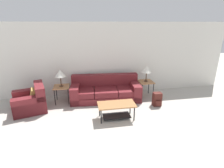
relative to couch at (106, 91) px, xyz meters
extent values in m
cube|color=silver|center=(0.30, 0.59, 1.01)|extent=(9.03, 0.06, 2.60)
cube|color=maroon|center=(0.00, -0.05, -0.18)|extent=(2.42, 1.14, 0.22)
cube|color=maroon|center=(-0.79, -0.02, 0.03)|extent=(0.82, 0.93, 0.20)
cube|color=maroon|center=(-0.01, -0.07, 0.03)|extent=(0.82, 0.93, 0.20)
cube|color=maroon|center=(0.78, -0.13, 0.03)|extent=(0.82, 0.93, 0.20)
cube|color=maroon|center=(0.02, 0.30, 0.33)|extent=(2.37, 0.42, 0.40)
cube|color=maroon|center=(-1.04, 0.02, 0.00)|extent=(0.35, 0.99, 0.58)
cube|color=maroon|center=(1.03, -0.13, 0.00)|extent=(0.35, 0.99, 0.58)
cube|color=maroon|center=(-2.42, -0.43, -0.09)|extent=(1.13, 1.17, 0.40)
cube|color=maroon|center=(-2.10, -0.34, 0.31)|extent=(0.51, 1.00, 0.40)
cube|color=maroon|center=(-2.51, -0.09, -0.01)|extent=(0.95, 0.49, 0.56)
cube|color=maroon|center=(-2.32, -0.77, -0.01)|extent=(0.95, 0.49, 0.56)
cube|color=tan|center=(-2.31, -0.40, 0.21)|extent=(0.27, 0.38, 0.36)
cube|color=#A87042|center=(0.11, -1.39, 0.14)|extent=(1.03, 0.53, 0.04)
cylinder|color=black|center=(-0.35, -1.60, -0.08)|extent=(0.03, 0.03, 0.42)
cylinder|color=black|center=(0.56, -1.60, -0.08)|extent=(0.03, 0.03, 0.42)
cylinder|color=black|center=(-0.35, -1.19, -0.08)|extent=(0.03, 0.03, 0.42)
cylinder|color=black|center=(0.56, -1.19, -0.08)|extent=(0.03, 0.03, 0.42)
cube|color=black|center=(0.11, -1.39, -0.21)|extent=(0.77, 0.37, 0.02)
cube|color=#A87042|center=(-1.48, -0.01, 0.26)|extent=(0.51, 0.52, 0.03)
cylinder|color=black|center=(-1.69, -0.23, -0.02)|extent=(0.03, 0.03, 0.54)
cylinder|color=black|center=(-1.26, -0.23, -0.02)|extent=(0.03, 0.03, 0.54)
cylinder|color=black|center=(-1.69, 0.21, -0.02)|extent=(0.03, 0.03, 0.54)
cylinder|color=black|center=(-1.26, 0.21, -0.02)|extent=(0.03, 0.03, 0.54)
cube|color=#A87042|center=(1.47, -0.01, 0.26)|extent=(0.51, 0.52, 0.03)
cylinder|color=black|center=(1.26, -0.23, -0.02)|extent=(0.03, 0.03, 0.54)
cylinder|color=black|center=(1.69, -0.23, -0.02)|extent=(0.03, 0.03, 0.54)
cylinder|color=black|center=(1.26, 0.21, -0.02)|extent=(0.03, 0.03, 0.54)
cylinder|color=black|center=(1.69, 0.21, -0.02)|extent=(0.03, 0.03, 0.54)
cylinder|color=#472D1E|center=(-1.48, -0.01, 0.29)|extent=(0.14, 0.14, 0.02)
cylinder|color=#472D1E|center=(-1.48, -0.01, 0.46)|extent=(0.04, 0.04, 0.32)
cone|color=white|center=(-1.48, -0.01, 0.73)|extent=(0.34, 0.34, 0.22)
cylinder|color=#472D1E|center=(1.47, -0.01, 0.29)|extent=(0.14, 0.14, 0.02)
cylinder|color=#472D1E|center=(1.47, -0.01, 0.46)|extent=(0.04, 0.04, 0.32)
cone|color=white|center=(1.47, -0.01, 0.73)|extent=(0.34, 0.34, 0.22)
cube|color=#4C1E19|center=(1.57, -0.82, -0.07)|extent=(0.27, 0.20, 0.45)
cube|color=#4C1E19|center=(1.57, -0.95, -0.16)|extent=(0.20, 0.05, 0.18)
cylinder|color=#4C1E19|center=(1.49, -0.70, -0.05)|extent=(0.02, 0.02, 0.33)
cylinder|color=#4C1E19|center=(1.64, -0.70, -0.05)|extent=(0.02, 0.02, 0.33)
camera|label=1|loc=(-0.78, -5.66, 2.27)|focal=28.00mm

